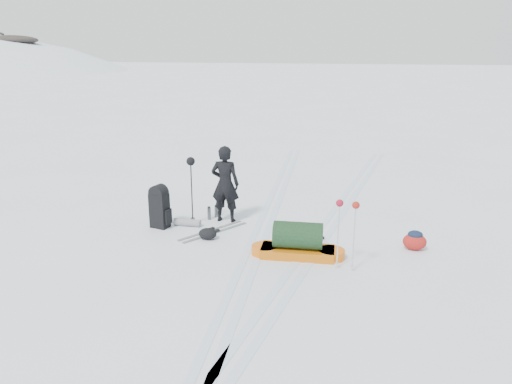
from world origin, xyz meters
TOP-DOWN VIEW (x-y plane):
  - ground at (0.00, 0.00)m, footprint 200.00×200.00m
  - ski_tracks at (0.61, 0.88)m, footprint 3.38×17.97m
  - skier at (-0.94, 0.98)m, footprint 0.61×0.40m
  - pulk_sled at (0.87, -0.56)m, footprint 1.73×0.64m
  - expedition_rucksack at (-2.11, 0.31)m, footprint 1.03×0.45m
  - ski_poles_black at (-1.58, 0.65)m, footprint 0.18×0.21m
  - ski_poles_silver at (1.74, -0.95)m, footprint 0.39×0.18m
  - touring_skis_grey at (-1.01, 0.28)m, footprint 1.11×1.52m
  - touring_skis_white at (1.13, 0.35)m, footprint 1.03×1.56m
  - rope_coil at (0.45, -0.39)m, footprint 0.51×0.51m
  - small_daypack at (2.97, 0.24)m, footprint 0.55×0.52m
  - thermos_pair at (-1.28, 1.08)m, footprint 0.19×0.30m
  - stuff_sack at (-0.99, -0.13)m, footprint 0.43×0.38m

SIDE VIEW (x-z plane):
  - ground at x=0.00m, z-range 0.00..0.00m
  - ski_tracks at x=0.61m, z-range 0.00..0.01m
  - touring_skis_grey at x=-1.01m, z-range -0.02..0.04m
  - touring_skis_white at x=1.13m, z-range -0.02..0.04m
  - rope_coil at x=0.45m, z-range 0.00..0.06m
  - stuff_sack at x=-0.99m, z-range 0.00..0.23m
  - thermos_pair at x=-1.28m, z-range -0.01..0.29m
  - small_daypack at x=2.97m, z-range -0.01..0.37m
  - pulk_sled at x=0.87m, z-range -0.08..0.58m
  - expedition_rucksack at x=-2.11m, z-range -0.04..0.89m
  - skier at x=-0.94m, z-range 0.00..1.67m
  - ski_poles_silver at x=1.74m, z-range 0.42..1.66m
  - ski_poles_black at x=-1.58m, z-range 0.47..1.94m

